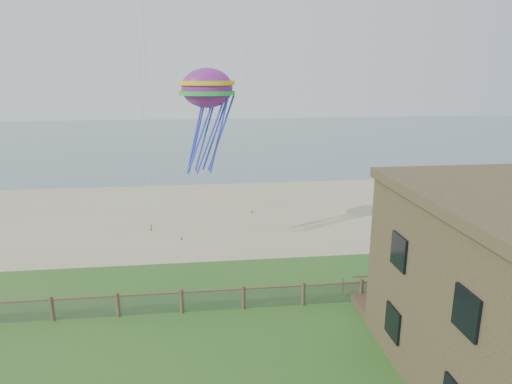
# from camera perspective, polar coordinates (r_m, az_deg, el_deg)

# --- Properties ---
(sand_beach) EXTENTS (72.00, 20.00, 0.02)m
(sand_beach) POSITION_cam_1_polar(r_m,az_deg,el_deg) (38.02, -3.87, -2.58)
(sand_beach) COLOR tan
(sand_beach) RESTS_ON ground
(ocean) EXTENTS (160.00, 68.00, 0.02)m
(ocean) POSITION_cam_1_polar(r_m,az_deg,el_deg) (81.05, -5.63, 6.71)
(ocean) COLOR slate
(ocean) RESTS_ON ground
(chainlink_fence) EXTENTS (36.20, 0.20, 1.25)m
(chainlink_fence) POSITION_cam_1_polar(r_m,az_deg,el_deg) (23.02, -1.60, -13.19)
(chainlink_fence) COLOR brown
(chainlink_fence) RESTS_ON ground
(motel_deck) EXTENTS (15.00, 2.00, 0.50)m
(motel_deck) POSITION_cam_1_polar(r_m,az_deg,el_deg) (26.71, 28.29, -11.65)
(motel_deck) COLOR brown
(motel_deck) RESTS_ON ground
(picnic_table) EXTENTS (1.67, 1.32, 0.66)m
(picnic_table) POSITION_cam_1_polar(r_m,az_deg,el_deg) (20.85, 18.43, -17.97)
(picnic_table) COLOR brown
(picnic_table) RESTS_ON ground
(octopus_kite) EXTENTS (3.62, 2.86, 6.71)m
(octopus_kite) POSITION_cam_1_polar(r_m,az_deg,el_deg) (27.37, -6.04, 9.19)
(octopus_kite) COLOR red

